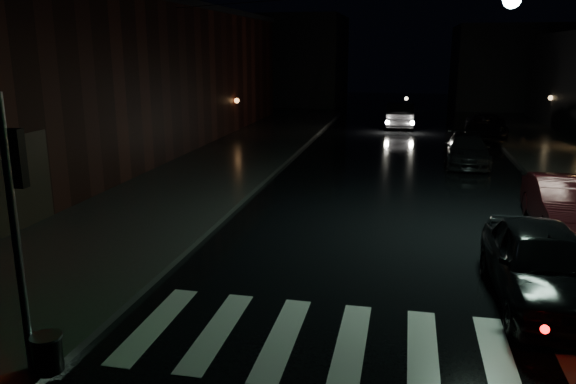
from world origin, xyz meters
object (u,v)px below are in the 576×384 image
Objects in this scene: parked_car_b at (563,204)px; parked_car_c at (467,150)px; parked_car_d at (486,127)px; parked_car_a at (542,264)px; oncoming_car at (400,115)px.

parked_car_b reaches higher than parked_car_c.
parked_car_b is at bearing -84.42° from parked_car_d.
parked_car_a is 1.05× the size of parked_car_c.
parked_car_a is 5.41m from parked_car_b.
parked_car_a is at bearing -106.95° from parked_car_b.
parked_car_d is 1.01× the size of oncoming_car.
parked_car_a is 0.95× the size of parked_car_d.
parked_car_c is (-0.10, 14.22, -0.15)m from parked_car_a.
parked_car_c is 0.91× the size of oncoming_car.
parked_car_a is at bearing -88.62° from parked_car_d.
parked_car_c is 8.16m from parked_car_d.
oncoming_car reaches higher than parked_car_c.
parked_car_b reaches higher than parked_car_d.
parked_car_c is (-1.74, 9.07, -0.08)m from parked_car_b.
parked_car_b is 0.90× the size of parked_car_d.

